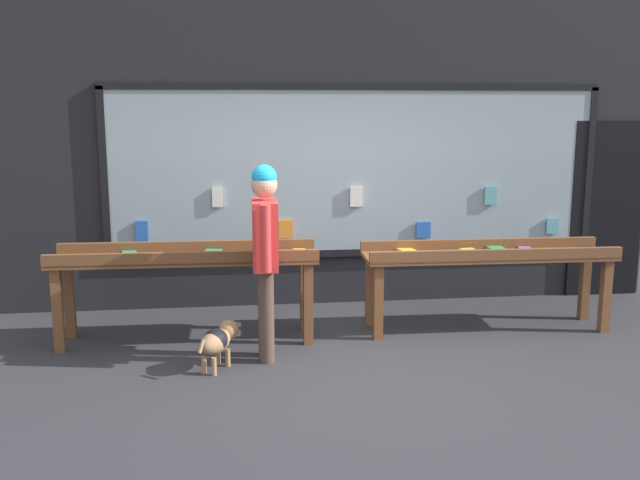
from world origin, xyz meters
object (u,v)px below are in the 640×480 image
Objects in this scene: display_table_right at (488,261)px; person_browsing at (265,246)px; display_table_left at (185,265)px; small_dog at (218,340)px.

display_table_right is 2.40m from person_browsing.
person_browsing reaches higher than display_table_right.
display_table_left is 4.70× the size of small_dog.
display_table_left is at bearing -179.93° from display_table_right.
small_dog is at bearing 115.29° from person_browsing.
display_table_left reaches higher than display_table_right.
person_browsing is (0.74, -0.61, 0.30)m from display_table_left.
display_table_right reaches higher than small_dog.
person_browsing reaches higher than display_table_left.
display_table_right is 1.44× the size of person_browsing.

